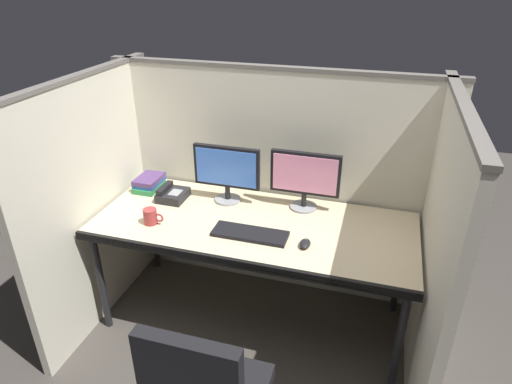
% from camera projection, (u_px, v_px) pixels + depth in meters
% --- Properties ---
extents(ground_plane, '(8.00, 8.00, 0.00)m').
position_uv_depth(ground_plane, '(240.00, 350.00, 2.73)').
color(ground_plane, '#423D38').
extents(cubicle_partition_rear, '(2.21, 0.06, 1.57)m').
position_uv_depth(cubicle_partition_rear, '(273.00, 184.00, 3.00)').
color(cubicle_partition_rear, beige).
rests_on(cubicle_partition_rear, ground).
extents(cubicle_partition_left, '(0.06, 1.41, 1.57)m').
position_uv_depth(cubicle_partition_left, '(98.00, 200.00, 2.79)').
color(cubicle_partition_left, beige).
rests_on(cubicle_partition_left, ground).
extents(cubicle_partition_right, '(0.06, 1.41, 1.57)m').
position_uv_depth(cubicle_partition_right, '(433.00, 252.00, 2.28)').
color(cubicle_partition_right, beige).
rests_on(cubicle_partition_right, ground).
extents(desk, '(1.90, 0.80, 0.74)m').
position_uv_depth(desk, '(253.00, 231.00, 2.66)').
color(desk, beige).
rests_on(desk, ground).
extents(monitor_left, '(0.43, 0.17, 0.37)m').
position_uv_depth(monitor_left, '(227.00, 170.00, 2.79)').
color(monitor_left, gray).
rests_on(monitor_left, desk).
extents(monitor_right, '(0.43, 0.17, 0.37)m').
position_uv_depth(monitor_right, '(305.00, 177.00, 2.71)').
color(monitor_right, gray).
rests_on(monitor_right, desk).
extents(keyboard_main, '(0.43, 0.15, 0.02)m').
position_uv_depth(keyboard_main, '(250.00, 234.00, 2.51)').
color(keyboard_main, black).
rests_on(keyboard_main, desk).
extents(computer_mouse, '(0.06, 0.10, 0.04)m').
position_uv_depth(computer_mouse, '(305.00, 244.00, 2.41)').
color(computer_mouse, black).
rests_on(computer_mouse, desk).
extents(coffee_mug, '(0.13, 0.08, 0.09)m').
position_uv_depth(coffee_mug, '(151.00, 216.00, 2.61)').
color(coffee_mug, '#993333').
rests_on(coffee_mug, desk).
extents(book_stack, '(0.15, 0.22, 0.09)m').
position_uv_depth(book_stack, '(149.00, 183.00, 3.03)').
color(book_stack, '#26723F').
rests_on(book_stack, desk).
extents(desk_phone, '(0.17, 0.19, 0.09)m').
position_uv_depth(desk_phone, '(172.00, 194.00, 2.90)').
color(desk_phone, black).
rests_on(desk_phone, desk).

